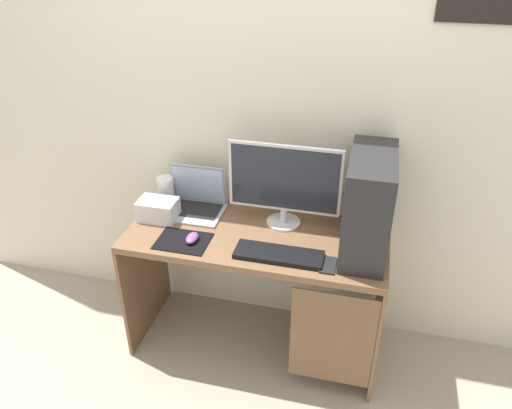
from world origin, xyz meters
TOP-DOWN VIEW (x-y plane):
  - ground_plane at (0.00, 0.00)m, footprint 8.00×8.00m
  - wall_back at (0.00, 0.32)m, footprint 4.00×0.05m
  - desk at (0.02, -0.01)m, footprint 1.32×0.55m
  - pc_tower at (0.53, 0.02)m, footprint 0.21×0.47m
  - monitor at (0.11, 0.14)m, footprint 0.57×0.18m
  - laptop at (-0.38, 0.16)m, footprint 0.31×0.25m
  - speaker at (-0.56, 0.19)m, footprint 0.09×0.09m
  - projector at (-0.54, 0.03)m, footprint 0.20×0.14m
  - keyboard at (0.15, -0.15)m, footprint 0.42×0.14m
  - mousepad at (-0.34, -0.14)m, footprint 0.26×0.20m
  - mouse_left at (-0.29, -0.13)m, footprint 0.06×0.10m
  - cell_phone at (0.38, -0.17)m, footprint 0.07×0.13m

SIDE VIEW (x-z plane):
  - ground_plane at x=0.00m, z-range 0.00..0.00m
  - desk at x=0.02m, z-range 0.21..0.94m
  - mousepad at x=-0.34m, z-range 0.73..0.74m
  - cell_phone at x=0.38m, z-range 0.73..0.74m
  - keyboard at x=0.15m, z-range 0.73..0.76m
  - mouse_left at x=-0.29m, z-range 0.74..0.77m
  - laptop at x=-0.38m, z-range 0.66..0.91m
  - projector at x=-0.54m, z-range 0.73..0.84m
  - speaker at x=-0.56m, z-range 0.73..0.89m
  - monitor at x=0.11m, z-range 0.75..1.20m
  - pc_tower at x=0.53m, z-range 0.73..1.22m
  - wall_back at x=0.00m, z-range 0.00..2.60m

